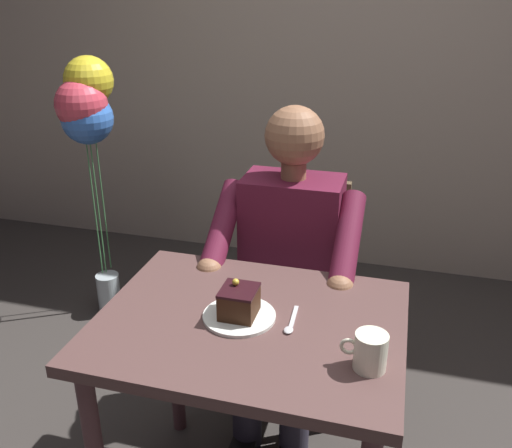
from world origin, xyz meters
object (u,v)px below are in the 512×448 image
dessert_spoon (291,324)px  chair (295,282)px  cake_slice (239,301)px  seated_person (287,269)px  dining_table (250,352)px  coffee_cup (370,351)px  balloon_display (87,118)px

dessert_spoon → chair: bearing=-79.8°
cake_slice → dessert_spoon: (-0.15, 0.00, -0.05)m
seated_person → cake_slice: (0.03, 0.49, 0.15)m
dining_table → coffee_cup: size_ratio=7.39×
coffee_cup → dessert_spoon: coffee_cup is taller
chair → balloon_display: size_ratio=0.69×
balloon_display → seated_person: bearing=154.9°
dining_table → cake_slice: size_ratio=8.10×
dessert_spoon → dining_table: bearing=0.8°
dining_table → cake_slice: cake_slice is taller
dining_table → coffee_cup: coffee_cup is taller
dining_table → chair: bearing=-90.0°
cake_slice → dessert_spoon: cake_slice is taller
chair → cake_slice: (0.03, 0.66, 0.29)m
coffee_cup → chair: bearing=-66.7°
chair → dessert_spoon: size_ratio=6.32×
cake_slice → coffee_cup: bearing=160.7°
chair → seated_person: size_ratio=0.73×
coffee_cup → balloon_display: size_ratio=0.09×
dining_table → dessert_spoon: (-0.12, -0.00, 0.12)m
dining_table → chair: 0.68m
dining_table → coffee_cup: 0.40m
balloon_display → coffee_cup: bearing=141.7°
dining_table → dessert_spoon: dessert_spoon is taller
cake_slice → balloon_display: (1.05, -0.99, 0.24)m
seated_person → balloon_display: bearing=-25.1°
cake_slice → balloon_display: 1.47m
chair → balloon_display: bearing=-17.1°
chair → dessert_spoon: chair is taller
seated_person → dessert_spoon: seated_person is taller
coffee_cup → balloon_display: bearing=-38.3°
cake_slice → coffee_cup: size_ratio=0.91×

